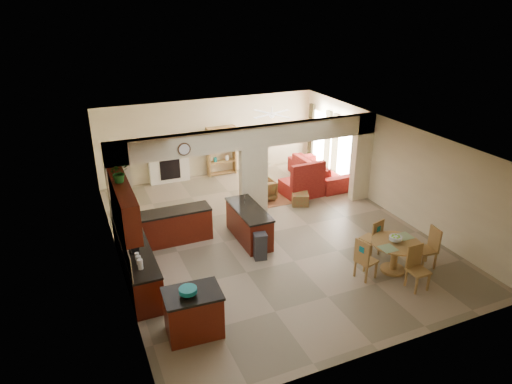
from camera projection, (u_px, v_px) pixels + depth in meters
name	position (u px, v px, depth m)	size (l,w,h in m)	color
floor	(267.00, 233.00, 12.72)	(10.00, 10.00, 0.00)	gray
ceiling	(269.00, 136.00, 11.61)	(10.00, 10.00, 0.00)	white
wall_back	(210.00, 137.00, 16.38)	(8.00, 8.00, 0.00)	beige
wall_front	(387.00, 288.00, 7.95)	(8.00, 8.00, 0.00)	beige
wall_left	(113.00, 212.00, 10.72)	(10.00, 10.00, 0.00)	beige
wall_right	(390.00, 166.00, 13.61)	(10.00, 10.00, 0.00)	beige
partition_left_pier	(121.00, 195.00, 11.67)	(0.60, 0.25, 2.80)	beige
partition_center_pier	(253.00, 184.00, 13.13)	(0.80, 0.25, 2.20)	beige
partition_right_pier	(362.00, 158.00, 14.35)	(0.60, 0.25, 2.80)	beige
partition_header	(253.00, 137.00, 12.57)	(8.00, 0.25, 0.60)	beige
kitchen_counter	(151.00, 246.00, 11.15)	(2.52, 3.29, 1.48)	#460F08
upper_cabinets	(124.00, 204.00, 9.90)	(0.35, 2.40, 0.90)	#460F08
peninsula	(249.00, 224.00, 12.23)	(0.70, 1.85, 0.91)	#460F08
wall_clock	(184.00, 149.00, 11.74)	(0.34, 0.34, 0.03)	#4E2F1A
rug	(274.00, 198.00, 14.92)	(1.60, 1.30, 0.01)	brown
fireplace	(169.00, 165.00, 15.97)	(1.60, 0.35, 1.20)	white
shelving_unit	(221.00, 151.00, 16.56)	(1.00, 0.32, 1.80)	olive
window_a	(345.00, 151.00, 15.62)	(0.02, 0.90, 1.90)	white
window_b	(320.00, 138.00, 17.05)	(0.02, 0.90, 1.90)	white
glazed_door	(332.00, 148.00, 16.40)	(0.02, 0.70, 2.10)	white
drape_a_left	(354.00, 156.00, 15.10)	(0.10, 0.28, 2.30)	#391F16
drape_a_right	(335.00, 146.00, 16.11)	(0.10, 0.28, 2.30)	#391F16
drape_b_left	(327.00, 142.00, 16.53)	(0.10, 0.28, 2.30)	#391F16
drape_b_right	(311.00, 134.00, 17.55)	(0.10, 0.28, 2.30)	#391F16
ceiling_fan	(272.00, 114.00, 14.78)	(1.00, 1.00, 0.10)	white
kitchen_island	(193.00, 313.00, 8.77)	(1.14, 0.84, 0.95)	#460F08
teal_bowl	(188.00, 292.00, 8.47)	(0.34, 0.34, 0.16)	#12777F
trash_can	(260.00, 247.00, 11.36)	(0.30, 0.26, 0.65)	#2D2D2F
dining_table	(395.00, 252.00, 10.77)	(1.15, 1.15, 0.78)	olive
fruit_bowl	(395.00, 239.00, 10.66)	(0.30, 0.30, 0.16)	#6BB827
sofa	(319.00, 170.00, 16.15)	(1.07, 2.73, 0.80)	maroon
chaise	(301.00, 188.00, 15.09)	(1.22, 1.00, 0.49)	maroon
armchair	(263.00, 190.00, 14.72)	(0.70, 0.72, 0.65)	maroon
ottoman	(300.00, 199.00, 14.40)	(0.51, 0.51, 0.37)	maroon
plant	(119.00, 173.00, 9.81)	(0.39, 0.34, 0.44)	#1C4D14
chair_north	(373.00, 236.00, 11.39)	(0.52, 0.52, 1.02)	olive
chair_east	(430.00, 246.00, 10.96)	(0.47, 0.47, 1.02)	olive
chair_south	(416.00, 265.00, 10.18)	(0.42, 0.43, 1.02)	olive
chair_west	(364.00, 258.00, 10.46)	(0.51, 0.51, 1.02)	olive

